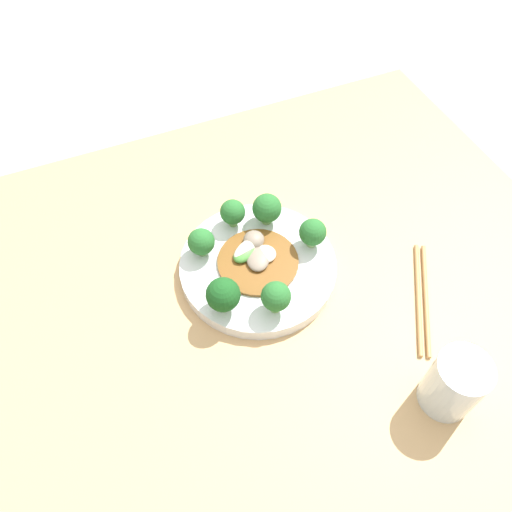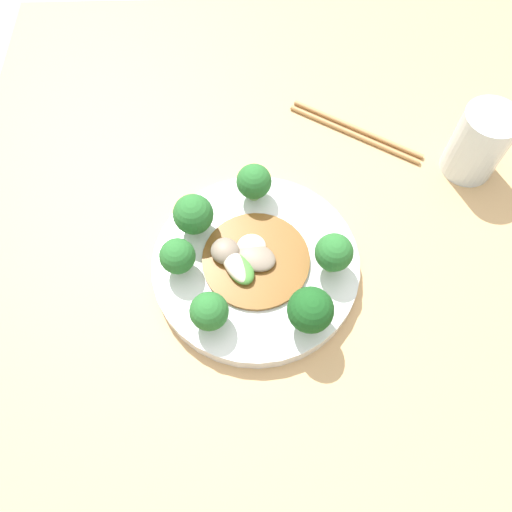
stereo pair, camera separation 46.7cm
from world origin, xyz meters
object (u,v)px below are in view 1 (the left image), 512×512
at_px(broccoli_southwest, 223,295).
at_px(chopsticks, 422,298).
at_px(broccoli_east, 313,232).
at_px(plate, 256,267).
at_px(broccoli_northwest, 201,242).
at_px(stirfry_center, 254,256).
at_px(drinking_glass, 454,384).
at_px(broccoli_northeast, 267,209).
at_px(broccoli_south, 276,297).
at_px(broccoli_north, 233,212).

bearing_deg(broccoli_southwest, chopsticks, -17.65).
height_order(broccoli_southwest, broccoli_east, broccoli_southwest).
height_order(plate, broccoli_northwest, broccoli_northwest).
relative_size(stirfry_center, drinking_glass, 1.31).
bearing_deg(broccoli_northeast, plate, -124.74).
xyz_separation_m(broccoli_northeast, chopsticks, (0.17, -0.23, -0.05)).
height_order(broccoli_east, chopsticks, broccoli_east).
bearing_deg(broccoli_east, broccoli_northwest, 162.54).
bearing_deg(broccoli_northwest, broccoli_south, -65.43).
height_order(broccoli_northeast, stirfry_center, broccoli_northeast).
bearing_deg(broccoli_northwest, plate, -36.63).
xyz_separation_m(broccoli_east, stirfry_center, (-0.10, 0.01, -0.02)).
distance_m(plate, broccoli_east, 0.11).
distance_m(broccoli_north, broccoli_northwest, 0.08).
relative_size(plate, drinking_glass, 2.54).
bearing_deg(stirfry_center, broccoli_southwest, -139.04).
distance_m(plate, broccoli_northwest, 0.10).
bearing_deg(plate, broccoli_south, -94.20).
bearing_deg(broccoli_northeast, broccoli_south, -109.51).
bearing_deg(broccoli_east, broccoli_northeast, 122.63).
bearing_deg(broccoli_north, broccoli_northeast, -17.24).
relative_size(stirfry_center, chopsticks, 0.71).
xyz_separation_m(broccoli_northeast, drinking_glass, (0.11, -0.38, -0.01)).
bearing_deg(broccoli_north, broccoli_southwest, -116.22).
relative_size(broccoli_south, broccoli_northeast, 1.00).
distance_m(broccoli_south, broccoli_north, 0.18).
bearing_deg(stirfry_center, broccoli_northwest, 149.40).
relative_size(broccoli_south, drinking_glass, 0.59).
distance_m(broccoli_southwest, broccoli_northwest, 0.11).
bearing_deg(drinking_glass, broccoli_east, 100.79).
relative_size(broccoli_southwest, chopsticks, 0.34).
height_order(plate, broccoli_east, broccoli_east).
xyz_separation_m(plate, stirfry_center, (0.00, 0.01, 0.02)).
relative_size(broccoli_northeast, drinking_glass, 0.59).
height_order(broccoli_northeast, drinking_glass, drinking_glass).
bearing_deg(broccoli_northeast, broccoli_southwest, -134.28).
height_order(broccoli_north, broccoli_east, broccoli_east).
bearing_deg(broccoli_northwest, broccoli_southwest, -92.26).
bearing_deg(stirfry_center, broccoli_east, -6.15).
height_order(broccoli_south, broccoli_north, broccoli_south).
bearing_deg(broccoli_northwest, drinking_glass, -57.14).
xyz_separation_m(broccoli_south, broccoli_north, (0.00, 0.18, -0.00)).
distance_m(broccoli_southwest, broccoli_east, 0.19).
bearing_deg(broccoli_north, drinking_glass, -67.79).
bearing_deg(plate, broccoli_east, -0.14).
bearing_deg(broccoli_east, plate, 179.86).
bearing_deg(broccoli_southwest, stirfry_center, 40.96).
xyz_separation_m(broccoli_northeast, broccoli_east, (0.05, -0.08, -0.00)).
relative_size(broccoli_south, broccoli_southwest, 0.94).
bearing_deg(broccoli_east, stirfry_center, 173.85).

